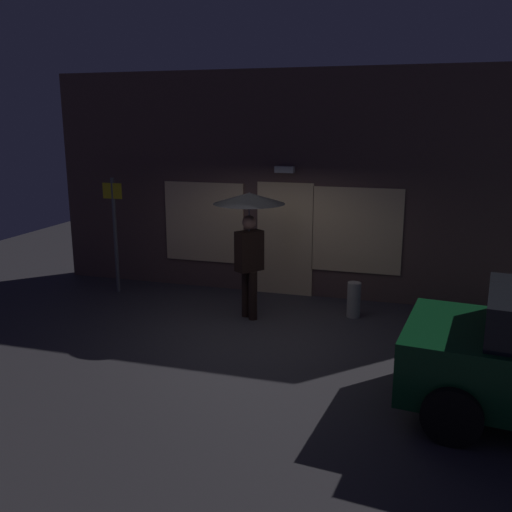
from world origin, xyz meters
TOP-DOWN VIEW (x-y plane):
  - ground_plane at (0.00, 0.00)m, footprint 18.00×18.00m
  - building_facade at (-0.00, 2.35)m, footprint 9.62×0.48m
  - person_with_umbrella at (-0.24, 0.64)m, footprint 1.20×1.20m
  - street_sign_post at (-3.21, 1.34)m, footprint 0.40×0.07m
  - sidewalk_bollard at (1.48, 1.22)m, footprint 0.23×0.23m

SIDE VIEW (x-z plane):
  - ground_plane at x=0.00m, z-range 0.00..0.00m
  - sidewalk_bollard at x=1.48m, z-range 0.00..0.62m
  - street_sign_post at x=-3.21m, z-range 0.16..2.43m
  - person_with_umbrella at x=-0.24m, z-range 0.65..2.83m
  - building_facade at x=0.00m, z-range -0.02..4.25m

